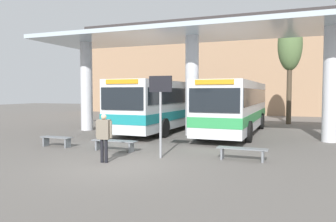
{
  "coord_description": "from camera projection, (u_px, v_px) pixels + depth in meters",
  "views": [
    {
      "loc": [
        5.48,
        -9.54,
        2.47
      ],
      "look_at": [
        0.0,
        4.67,
        1.6
      ],
      "focal_mm": 35.0,
      "sensor_mm": 36.0,
      "label": 1
    }
  ],
  "objects": [
    {
      "name": "transit_bus_left_bay",
      "position": [
        168.0,
        103.0,
        21.69
      ],
      "size": [
        3.0,
        12.13,
        3.14
      ],
      "rotation": [
        0.0,
        0.0,
        3.12
      ],
      "color": "silver",
      "rests_on": "ground_plane"
    },
    {
      "name": "waiting_bench_near_pillar",
      "position": [
        114.0,
        143.0,
        13.73
      ],
      "size": [
        1.99,
        0.44,
        0.46
      ],
      "color": "slate",
      "rests_on": "ground_plane"
    },
    {
      "name": "station_canopy",
      "position": [
        192.0,
        48.0,
        18.62
      ],
      "size": [
        19.34,
        5.41,
        5.93
      ],
      "color": "silver",
      "rests_on": "ground_plane"
    },
    {
      "name": "ground_plane",
      "position": [
        118.0,
        166.0,
        10.99
      ],
      "size": [
        100.0,
        100.0,
        0.0
      ],
      "primitive_type": "plane",
      "color": "#605B56"
    },
    {
      "name": "townhouse_backdrop",
      "position": [
        241.0,
        57.0,
        35.56
      ],
      "size": [
        40.0,
        0.58,
        10.94
      ],
      "color": "#9E7A5B",
      "rests_on": "ground_plane"
    },
    {
      "name": "parked_car_street",
      "position": [
        177.0,
        106.0,
        35.75
      ],
      "size": [
        4.59,
        2.2,
        1.98
      ],
      "rotation": [
        0.0,
        0.0,
        0.04
      ],
      "color": "navy",
      "rests_on": "ground_plane"
    },
    {
      "name": "transit_bus_center_bay",
      "position": [
        235.0,
        105.0,
        19.64
      ],
      "size": [
        2.83,
        11.04,
        3.07
      ],
      "rotation": [
        0.0,
        0.0,
        3.14
      ],
      "color": "silver",
      "rests_on": "ground_plane"
    },
    {
      "name": "pedestrian_waiting",
      "position": [
        104.0,
        133.0,
        11.45
      ],
      "size": [
        0.63,
        0.28,
        1.71
      ],
      "rotation": [
        0.0,
        0.0,
        0.08
      ],
      "color": "black",
      "rests_on": "ground_plane"
    },
    {
      "name": "info_sign_platform",
      "position": [
        161.0,
        100.0,
        12.19
      ],
      "size": [
        0.9,
        0.09,
        3.08
      ],
      "color": "gray",
      "rests_on": "ground_plane"
    },
    {
      "name": "waiting_bench_mid_platform",
      "position": [
        242.0,
        151.0,
        11.83
      ],
      "size": [
        1.81,
        0.44,
        0.46
      ],
      "color": "slate",
      "rests_on": "ground_plane"
    },
    {
      "name": "waiting_bench_far_platform",
      "position": [
        57.0,
        139.0,
        14.81
      ],
      "size": [
        1.51,
        0.44,
        0.46
      ],
      "color": "slate",
      "rests_on": "ground_plane"
    },
    {
      "name": "poplar_tree_behind_left",
      "position": [
        290.0,
        47.0,
        25.14
      ],
      "size": [
        1.83,
        1.83,
        8.18
      ],
      "color": "#473A2B",
      "rests_on": "ground_plane"
    }
  ]
}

